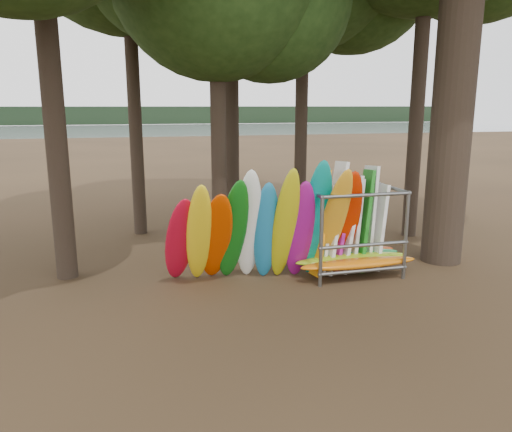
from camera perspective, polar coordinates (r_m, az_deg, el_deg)
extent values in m
plane|color=#47331E|center=(12.32, 4.43, -7.70)|extent=(120.00, 120.00, 0.00)
plane|color=gray|center=(71.14, -11.71, 8.85)|extent=(160.00, 160.00, 0.00)
cube|color=black|center=(120.99, -13.12, 11.15)|extent=(160.00, 4.00, 4.00)
cylinder|color=black|center=(13.14, -23.06, 21.75)|extent=(0.52, 0.52, 13.13)
cylinder|color=black|center=(17.02, -14.04, 17.99)|extent=(0.43, 0.43, 11.95)
cylinder|color=black|center=(19.14, -2.99, 19.80)|extent=(0.60, 0.60, 13.36)
cylinder|color=black|center=(18.21, 5.32, 17.05)|extent=(0.44, 0.44, 11.40)
cylinder|color=black|center=(14.61, -4.40, 13.86)|extent=(0.45, 0.45, 9.20)
cylinder|color=black|center=(17.12, 18.47, 19.38)|extent=(0.46, 0.46, 12.95)
ellipsoid|color=red|center=(11.78, -8.69, -2.88)|extent=(0.83, 1.81, 2.44)
ellipsoid|color=yellow|center=(11.54, -6.53, -2.23)|extent=(0.70, 2.14, 2.84)
ellipsoid|color=#D53A00|center=(11.74, -4.59, -2.56)|extent=(0.78, 1.90, 2.55)
ellipsoid|color=#0F6314|center=(11.81, -2.65, -1.77)|extent=(0.76, 1.67, 2.80)
ellipsoid|color=white|center=(11.98, -0.83, -1.10)|extent=(0.79, 1.40, 2.95)
ellipsoid|color=#196D9F|center=(12.07, 1.15, -1.79)|extent=(0.73, 1.12, 2.62)
ellipsoid|color=#B1AA10|center=(11.96, 3.33, -1.06)|extent=(0.64, 1.38, 2.99)
ellipsoid|color=#86106F|center=(12.20, 5.06, -1.63)|extent=(0.74, 1.07, 2.63)
ellipsoid|color=#067E76|center=(12.30, 6.88, -0.43)|extent=(0.74, 1.10, 3.10)
ellipsoid|color=gold|center=(12.42, 8.76, -0.76)|extent=(0.65, 1.79, 2.99)
ellipsoid|color=#B31D01|center=(12.78, 10.10, -0.71)|extent=(0.83, 1.34, 2.84)
ellipsoid|color=#D0660B|center=(12.69, 11.68, -5.32)|extent=(3.10, 0.55, 0.24)
ellipsoid|color=#89AB16|center=(13.02, 10.93, -4.82)|extent=(3.07, 0.55, 0.24)
ellipsoid|color=#1C7F3B|center=(13.30, 10.32, -4.42)|extent=(2.97, 0.55, 0.24)
ellipsoid|color=#B4360D|center=(13.53, 9.85, -4.11)|extent=(3.01, 0.55, 0.24)
cube|color=orange|center=(12.65, 7.24, -0.83)|extent=(0.44, 0.82, 2.72)
cube|color=white|center=(12.92, 7.82, -1.52)|extent=(0.38, 0.76, 2.31)
cube|color=silver|center=(12.83, 8.90, -0.25)|extent=(0.59, 0.83, 2.90)
cube|color=#A81C97|center=(13.03, 9.56, -0.71)|extent=(0.57, 0.82, 2.63)
cube|color=silver|center=(13.05, 10.54, -0.90)|extent=(0.57, 0.79, 2.55)
cube|color=silver|center=(13.22, 11.20, -1.02)|extent=(0.36, 0.76, 2.45)
cube|color=#1C7E1C|center=(13.21, 12.19, -0.57)|extent=(0.43, 0.77, 2.67)
cube|color=silver|center=(13.45, 12.66, -0.21)|extent=(0.37, 0.81, 2.74)
cube|color=white|center=(13.44, 13.75, -1.28)|extent=(0.37, 0.76, 2.28)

